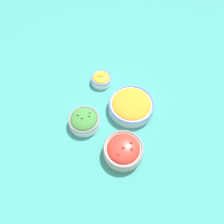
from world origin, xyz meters
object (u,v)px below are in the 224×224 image
Objects in this scene: bowl_carrots at (131,105)px; bowl_squash at (101,79)px; bowl_broccoli at (84,120)px; bowl_cherry_tomatoes at (123,150)px.

bowl_carrots is 0.23m from bowl_squash.
bowl_broccoli is 0.85× the size of bowl_cherry_tomatoes.
bowl_cherry_tomatoes is (-0.24, -0.03, 0.01)m from bowl_broccoli.
bowl_squash is at bearing -2.74° from bowl_carrots.
bowl_cherry_tomatoes is (-0.37, 0.21, 0.01)m from bowl_squash.
bowl_carrots is 0.24m from bowl_cherry_tomatoes.
bowl_cherry_tomatoes reaches higher than bowl_broccoli.
bowl_cherry_tomatoes is at bearing -173.79° from bowl_broccoli.
bowl_carrots is 2.02× the size of bowl_squash.
bowl_carrots is 0.25m from bowl_broccoli.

